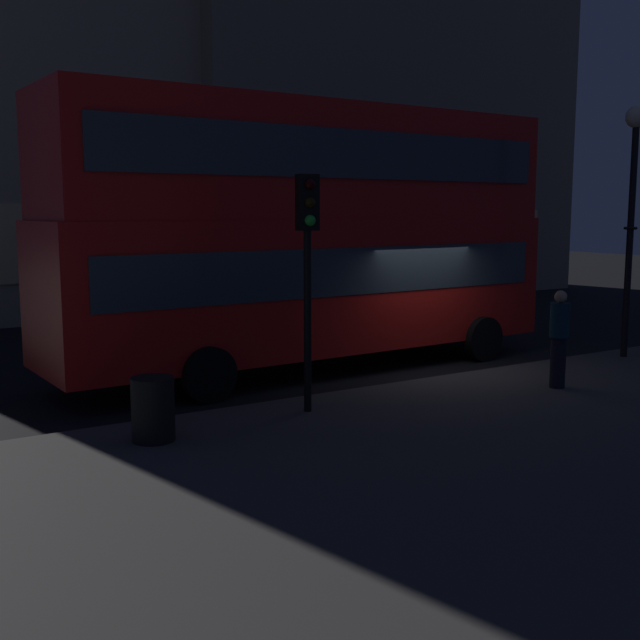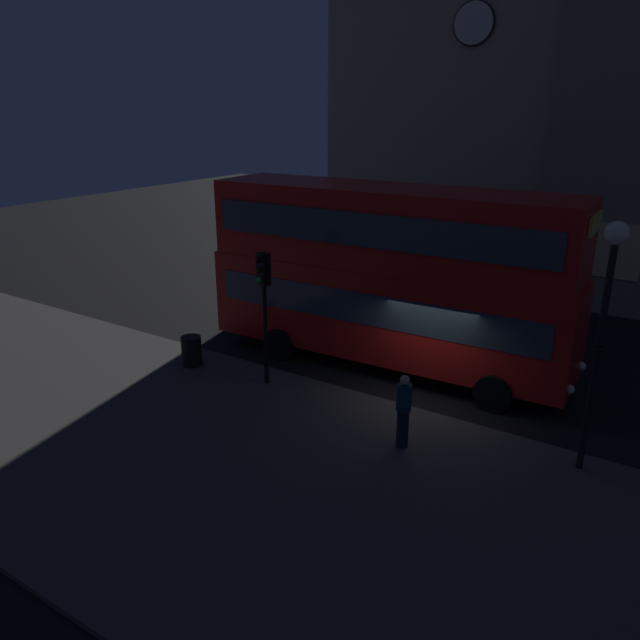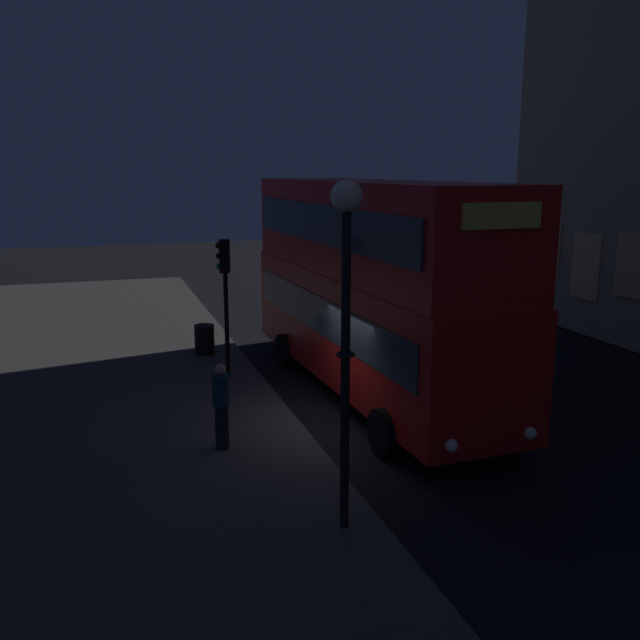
# 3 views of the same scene
# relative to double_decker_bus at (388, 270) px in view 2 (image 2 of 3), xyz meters

# --- Properties ---
(ground_plane) EXTENTS (80.00, 80.00, 0.00)m
(ground_plane) POSITION_rel_double_decker_bus_xyz_m (1.93, -1.37, -2.94)
(ground_plane) COLOR black
(sidewalk_slab) EXTENTS (44.00, 9.11, 0.12)m
(sidewalk_slab) POSITION_rel_double_decker_bus_xyz_m (1.93, -6.84, -2.88)
(sidewalk_slab) COLOR #423F3D
(sidewalk_slab) RESTS_ON ground
(building_with_clock) EXTENTS (12.93, 7.78, 16.11)m
(building_with_clock) POSITION_rel_double_decker_bus_xyz_m (-1.58, 13.20, 5.12)
(building_with_clock) COLOR tan
(building_with_clock) RESTS_ON ground
(double_decker_bus) EXTENTS (10.94, 3.14, 5.29)m
(double_decker_bus) POSITION_rel_double_decker_bus_xyz_m (0.00, 0.00, 0.00)
(double_decker_bus) COLOR red
(double_decker_bus) RESTS_ON ground
(traffic_light_near_kerb) EXTENTS (0.37, 0.39, 3.69)m
(traffic_light_near_kerb) POSITION_rel_double_decker_bus_xyz_m (-2.03, -3.20, -0.16)
(traffic_light_near_kerb) COLOR black
(traffic_light_near_kerb) RESTS_ON sidewalk_slab
(street_lamp) EXTENTS (0.46, 0.46, 5.30)m
(street_lamp) POSITION_rel_double_decker_bus_xyz_m (6.19, -2.92, 0.91)
(street_lamp) COLOR black
(street_lamp) RESTS_ON sidewalk_slab
(pedestrian) EXTENTS (0.34, 0.34, 1.75)m
(pedestrian) POSITION_rel_double_decker_bus_xyz_m (2.61, -4.18, -1.92)
(pedestrian) COLOR black
(pedestrian) RESTS_ON sidewalk_slab
(litter_bin) EXTENTS (0.59, 0.59, 0.89)m
(litter_bin) POSITION_rel_double_decker_bus_xyz_m (-4.65, -3.40, -2.38)
(litter_bin) COLOR black
(litter_bin) RESTS_ON sidewalk_slab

